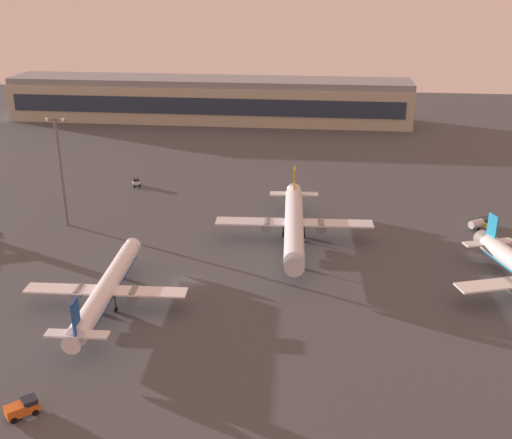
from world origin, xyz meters
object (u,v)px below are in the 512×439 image
airplane_mid_apron (106,289)px  airplane_terminal_side (294,223)px  pushback_tug (136,182)px  apron_light_west (60,165)px  fuel_truck (482,223)px  maintenance_van (23,408)px

airplane_mid_apron → airplane_terminal_side: size_ratio=0.83×
pushback_tug → apron_light_west: bearing=-128.4°
airplane_mid_apron → apron_light_west: 42.84m
pushback_tug → airplane_mid_apron: bearing=-101.5°
airplane_terminal_side → fuel_truck: airplane_terminal_side is taller
airplane_mid_apron → pushback_tug: size_ratio=10.16×
maintenance_van → airplane_mid_apron: bearing=135.1°
airplane_terminal_side → pushback_tug: airplane_terminal_side is taller
fuel_truck → pushback_tug: fuel_truck is taller
airplane_mid_apron → maintenance_van: airplane_mid_apron is taller
airplane_terminal_side → maintenance_van: airplane_terminal_side is taller
apron_light_west → airplane_terminal_side: bearing=-3.7°
maintenance_van → airplane_terminal_side: bearing=110.3°
airplane_mid_apron → pushback_tug: airplane_mid_apron is taller
pushback_tug → apron_light_west: apron_light_west is taller
airplane_terminal_side → maintenance_van: bearing=59.1°
fuel_truck → apron_light_west: size_ratio=0.25×
airplane_mid_apron → maintenance_van: 28.83m
maintenance_van → apron_light_west: size_ratio=0.18×
fuel_truck → maintenance_van: bearing=-81.2°
airplane_terminal_side → airplane_mid_apron: bearing=43.2°
airplane_mid_apron → apron_light_west: size_ratio=1.44×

